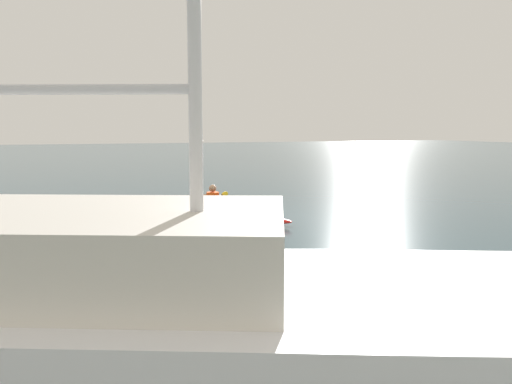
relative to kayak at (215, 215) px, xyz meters
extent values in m
plane|color=#334C56|center=(-0.41, -0.66, -0.15)|extent=(160.00, 160.00, 0.00)
ellipsoid|color=red|center=(0.00, 0.00, 0.00)|extent=(3.51, 4.05, 0.30)
torus|color=black|center=(-0.05, 0.06, 0.13)|extent=(0.77, 0.77, 0.04)
cylinder|color=black|center=(0.91, -1.10, 0.14)|extent=(0.18, 0.18, 0.02)
cylinder|color=#E04C14|center=(0.05, -0.07, 0.41)|extent=(0.36, 0.36, 0.51)
sphere|color=#936B4C|center=(0.05, -0.07, 0.77)|extent=(0.21, 0.21, 0.21)
cylinder|color=black|center=(0.18, -0.22, 0.47)|extent=(1.60, 1.33, 0.03)
ellipsoid|color=gold|center=(0.97, 0.44, 0.47)|extent=(0.33, 0.29, 0.17)
ellipsoid|color=gold|center=(-0.61, -0.87, 0.47)|extent=(0.33, 0.29, 0.17)
cylinder|color=#936B4C|center=(0.32, 0.05, 0.47)|extent=(0.20, 0.31, 0.34)
cylinder|color=#936B4C|center=(-0.11, -0.31, 0.47)|extent=(0.32, 0.16, 0.34)
cube|color=white|center=(4.08, 9.42, 0.47)|extent=(8.85, 6.24, 1.24)
cube|color=beige|center=(4.46, 9.24, 1.42)|extent=(4.29, 3.57, 0.66)
cylinder|color=silver|center=(4.83, 9.06, 2.80)|extent=(2.75, 1.39, 0.09)
camera|label=1|loc=(4.80, 14.12, 2.47)|focal=36.94mm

